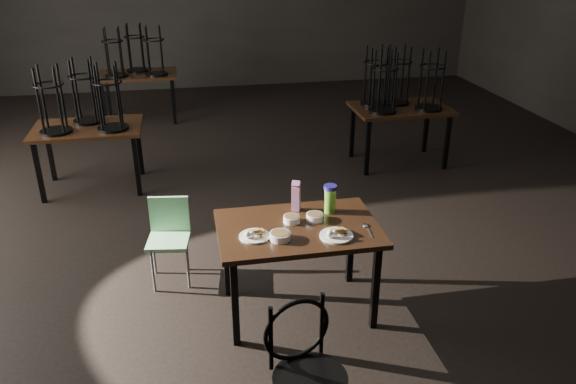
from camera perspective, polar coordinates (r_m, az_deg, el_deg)
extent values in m
plane|color=black|center=(5.72, -1.92, -3.75)|extent=(12.00, 12.00, 0.00)
cube|color=black|center=(11.06, -7.26, 18.69)|extent=(10.00, 0.04, 3.20)
cube|color=black|center=(4.19, 1.03, -3.74)|extent=(1.20, 0.80, 0.04)
cube|color=black|center=(4.06, -5.40, -11.18)|extent=(0.05, 0.05, 0.71)
cube|color=black|center=(4.25, 8.88, -9.54)|extent=(0.05, 0.05, 0.71)
cube|color=black|center=(4.59, -6.24, -6.55)|extent=(0.05, 0.05, 0.71)
cube|color=black|center=(4.76, 6.37, -5.32)|extent=(0.05, 0.05, 0.71)
cylinder|color=white|center=(4.04, -3.41, -4.50)|extent=(0.22, 0.22, 0.01)
cube|color=#AA823C|center=(4.05, -3.43, -3.67)|extent=(0.08, 0.08, 0.04)
cube|color=#AA823C|center=(4.05, -3.06, -3.63)|extent=(0.09, 0.09, 0.03)
ellipsoid|color=white|center=(3.99, -4.13, -4.36)|extent=(0.04, 0.04, 0.05)
ellipsoid|color=white|center=(3.99, -3.68, -4.32)|extent=(0.04, 0.04, 0.05)
cylinder|color=white|center=(4.05, 4.93, -4.43)|extent=(0.24, 0.24, 0.01)
cube|color=#AA823C|center=(4.06, 4.88, -3.54)|extent=(0.09, 0.09, 0.04)
cube|color=#AA823C|center=(4.07, 5.28, -3.50)|extent=(0.10, 0.10, 0.03)
ellipsoid|color=white|center=(3.99, 4.27, -4.29)|extent=(0.05, 0.05, 0.06)
ellipsoid|color=white|center=(4.00, 4.74, -4.24)|extent=(0.05, 0.05, 0.06)
cylinder|color=white|center=(4.23, 0.37, -2.77)|extent=(0.13, 0.13, 0.05)
cylinder|color=brown|center=(4.22, 0.37, -2.56)|extent=(0.11, 0.11, 0.01)
cylinder|color=white|center=(4.26, 2.73, -2.56)|extent=(0.13, 0.13, 0.05)
cylinder|color=brown|center=(4.25, 2.74, -2.34)|extent=(0.11, 0.11, 0.01)
cylinder|color=white|center=(3.99, -0.82, -4.51)|extent=(0.15, 0.15, 0.05)
cylinder|color=brown|center=(3.98, -0.82, -4.27)|extent=(0.13, 0.13, 0.01)
cube|color=#931A6A|center=(4.38, 0.82, -0.65)|extent=(0.08, 0.08, 0.20)
cube|color=#931A6A|center=(4.33, 0.83, 0.78)|extent=(0.08, 0.08, 0.06)
cylinder|color=#78D23D|center=(4.36, 4.28, -0.88)|extent=(0.10, 0.10, 0.20)
cylinder|color=navy|center=(4.31, 4.33, 0.48)|extent=(0.12, 0.12, 0.03)
ellipsoid|color=silver|center=(4.22, 7.87, -3.36)|extent=(0.05, 0.07, 0.01)
cube|color=silver|center=(4.13, 8.34, -4.11)|extent=(0.02, 0.14, 0.00)
cylinder|color=black|center=(3.28, 2.26, -18.51)|extent=(0.42, 0.42, 0.03)
torus|color=black|center=(3.27, 0.88, -13.83)|extent=(0.40, 0.12, 0.41)
cube|color=#7CC18B|center=(4.82, -12.05, -4.87)|extent=(0.38, 0.38, 0.04)
cube|color=#7CC18B|center=(4.87, -11.97, -2.18)|extent=(0.34, 0.08, 0.32)
cylinder|color=slate|center=(4.80, -13.55, -7.85)|extent=(0.02, 0.02, 0.39)
cylinder|color=slate|center=(4.79, -10.14, -7.60)|extent=(0.02, 0.02, 0.39)
cylinder|color=slate|center=(5.05, -13.47, -6.14)|extent=(0.02, 0.02, 0.39)
cylinder|color=slate|center=(5.03, -10.23, -5.90)|extent=(0.02, 0.02, 0.39)
cube|color=black|center=(6.77, -19.72, 6.10)|extent=(1.20, 0.80, 0.04)
cube|color=black|center=(6.70, -23.98, 1.77)|extent=(0.05, 0.05, 0.71)
cube|color=black|center=(6.53, -15.11, 2.54)|extent=(0.05, 0.05, 0.71)
cube|color=black|center=(7.28, -23.02, 3.70)|extent=(0.05, 0.05, 0.71)
cube|color=black|center=(7.13, -14.85, 4.44)|extent=(0.05, 0.05, 0.71)
cylinder|color=black|center=(6.67, -22.47, 5.73)|extent=(0.34, 0.34, 0.03)
torus|color=black|center=(6.55, -23.18, 9.86)|extent=(0.32, 0.32, 0.02)
cylinder|color=black|center=(6.65, -21.99, 9.05)|extent=(0.03, 0.03, 0.70)
cylinder|color=black|center=(6.69, -23.67, 8.86)|extent=(0.03, 0.03, 0.70)
cylinder|color=black|center=(6.50, -23.99, 8.39)|extent=(0.03, 0.03, 0.70)
cylinder|color=black|center=(6.46, -22.28, 8.59)|extent=(0.03, 0.03, 0.70)
cylinder|color=black|center=(6.58, -17.35, 6.23)|extent=(0.34, 0.34, 0.03)
torus|color=black|center=(6.44, -17.91, 10.44)|extent=(0.32, 0.32, 0.02)
cylinder|color=black|center=(6.56, -16.81, 9.60)|extent=(0.03, 0.03, 0.70)
cylinder|color=black|center=(6.58, -18.54, 9.42)|extent=(0.03, 0.03, 0.70)
cylinder|color=black|center=(6.39, -18.72, 8.97)|extent=(0.03, 0.03, 0.70)
cylinder|color=black|center=(6.37, -16.95, 9.15)|extent=(0.03, 0.03, 0.70)
cylinder|color=black|center=(6.93, -19.58, 6.84)|extent=(0.34, 0.34, 0.03)
torus|color=black|center=(6.81, -20.18, 10.84)|extent=(0.32, 0.32, 0.02)
cylinder|color=black|center=(6.92, -19.09, 10.04)|extent=(0.03, 0.03, 0.70)
cylinder|color=black|center=(6.95, -20.72, 9.86)|extent=(0.03, 0.03, 0.70)
cylinder|color=black|center=(6.76, -20.96, 9.44)|extent=(0.03, 0.03, 0.70)
cylinder|color=black|center=(6.73, -19.28, 9.62)|extent=(0.03, 0.03, 0.70)
cube|color=black|center=(7.28, 11.39, 8.31)|extent=(1.20, 0.80, 0.04)
cube|color=black|center=(6.93, 8.08, 4.46)|extent=(0.05, 0.05, 0.71)
cube|color=black|center=(7.32, 15.85, 4.86)|extent=(0.05, 0.05, 0.71)
cube|color=black|center=(7.50, 6.55, 6.13)|extent=(0.05, 0.05, 0.71)
cube|color=black|center=(7.87, 13.86, 6.45)|extent=(0.05, 0.05, 0.71)
cylinder|color=black|center=(7.03, 9.56, 8.17)|extent=(0.34, 0.34, 0.03)
torus|color=black|center=(6.90, 9.86, 12.15)|extent=(0.32, 0.32, 0.02)
cylinder|color=black|center=(7.06, 10.27, 11.26)|extent=(0.03, 0.03, 0.70)
cylinder|color=black|center=(6.99, 8.72, 11.24)|extent=(0.03, 0.03, 0.70)
cylinder|color=black|center=(6.81, 9.27, 10.85)|extent=(0.03, 0.03, 0.70)
cylinder|color=black|center=(6.88, 10.85, 10.87)|extent=(0.03, 0.03, 0.70)
cylinder|color=black|center=(7.25, 14.07, 8.29)|extent=(0.34, 0.34, 0.03)
torus|color=black|center=(7.13, 14.49, 12.14)|extent=(0.32, 0.32, 0.02)
cylinder|color=black|center=(7.29, 14.77, 11.28)|extent=(0.03, 0.03, 0.70)
cylinder|color=black|center=(7.21, 13.32, 11.28)|extent=(0.03, 0.03, 0.70)
cylinder|color=black|center=(7.03, 13.96, 10.89)|extent=(0.03, 0.03, 0.70)
cylinder|color=black|center=(7.12, 15.44, 10.89)|extent=(0.03, 0.03, 0.70)
cylinder|color=black|center=(7.43, 10.90, 8.97)|extent=(0.34, 0.34, 0.03)
torus|color=black|center=(7.31, 11.22, 12.73)|extent=(0.32, 0.32, 0.02)
cylinder|color=black|center=(7.46, 11.58, 11.88)|extent=(0.03, 0.03, 0.70)
cylinder|color=black|center=(7.39, 10.13, 11.88)|extent=(0.03, 0.03, 0.70)
cylinder|color=black|center=(7.21, 10.68, 11.52)|extent=(0.03, 0.03, 0.70)
cylinder|color=black|center=(7.29, 12.16, 11.53)|extent=(0.03, 0.03, 0.70)
cylinder|color=black|center=(7.32, 8.69, 8.91)|extent=(0.34, 0.34, 0.03)
torus|color=black|center=(7.21, 8.95, 12.73)|extent=(0.32, 0.32, 0.02)
cylinder|color=black|center=(7.36, 9.37, 11.87)|extent=(0.03, 0.03, 0.70)
cylinder|color=black|center=(7.29, 7.87, 11.85)|extent=(0.03, 0.03, 0.70)
cylinder|color=black|center=(7.11, 8.37, 11.49)|extent=(0.03, 0.03, 0.70)
cylinder|color=black|center=(7.18, 9.90, 11.51)|extent=(0.03, 0.03, 0.70)
cube|color=black|center=(9.25, -15.04, 11.43)|extent=(1.20, 0.80, 0.04)
cube|color=black|center=(9.08, -18.17, 8.36)|extent=(0.05, 0.05, 0.71)
cube|color=black|center=(9.01, -11.55, 8.96)|extent=(0.05, 0.05, 0.71)
cube|color=black|center=(9.70, -17.79, 9.40)|extent=(0.05, 0.05, 0.71)
cube|color=black|center=(9.63, -11.58, 9.96)|extent=(0.05, 0.05, 0.71)
cylinder|color=black|center=(9.12, -17.02, 11.25)|extent=(0.34, 0.34, 0.03)
torus|color=black|center=(9.03, -17.42, 14.33)|extent=(0.32, 0.32, 0.02)
cylinder|color=black|center=(9.14, -16.62, 13.67)|extent=(0.03, 0.03, 0.70)
cylinder|color=black|center=(9.16, -17.88, 13.54)|extent=(0.03, 0.03, 0.70)
cylinder|color=black|center=(8.97, -18.01, 13.30)|extent=(0.03, 0.03, 0.70)
cylinder|color=black|center=(8.95, -16.72, 13.44)|extent=(0.03, 0.03, 0.70)
cylinder|color=black|center=(9.08, -13.19, 11.61)|extent=(0.34, 0.34, 0.03)
torus|color=black|center=(8.99, -13.51, 14.71)|extent=(0.32, 0.32, 0.02)
cylinder|color=black|center=(9.10, -12.77, 14.04)|extent=(0.03, 0.03, 0.70)
cylinder|color=black|center=(9.11, -14.04, 13.92)|extent=(0.03, 0.03, 0.70)
cylinder|color=black|center=(8.92, -14.09, 13.69)|extent=(0.03, 0.03, 0.70)
cylinder|color=black|center=(8.91, -12.78, 13.81)|extent=(0.03, 0.03, 0.70)
cylinder|color=black|center=(9.42, -15.01, 11.88)|extent=(0.34, 0.34, 0.03)
torus|color=black|center=(9.33, -15.35, 14.87)|extent=(0.32, 0.32, 0.02)
cylinder|color=black|center=(9.44, -14.61, 14.22)|extent=(0.03, 0.03, 0.70)
cylinder|color=black|center=(9.46, -15.84, 14.10)|extent=(0.03, 0.03, 0.70)
cylinder|color=black|center=(9.26, -15.92, 13.89)|extent=(0.03, 0.03, 0.70)
cylinder|color=black|center=(9.25, -14.66, 14.01)|extent=(0.03, 0.03, 0.70)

